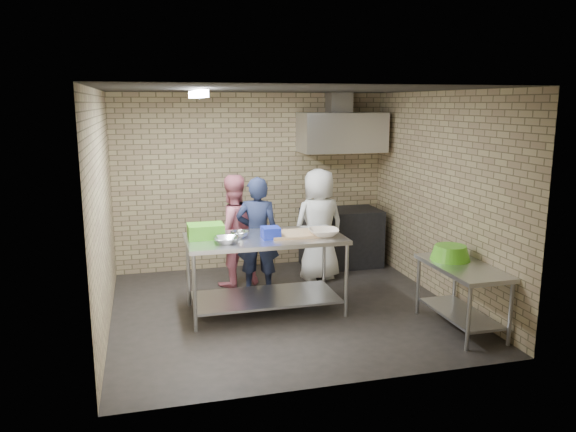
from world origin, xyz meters
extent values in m
plane|color=black|center=(0.00, 0.00, 0.00)|extent=(4.20, 4.20, 0.00)
plane|color=black|center=(0.00, 0.00, 2.70)|extent=(4.20, 4.20, 0.00)
cube|color=tan|center=(0.00, 2.00, 1.35)|extent=(4.20, 0.06, 2.70)
cube|color=tan|center=(0.00, -2.00, 1.35)|extent=(4.20, 0.06, 2.70)
cube|color=tan|center=(-2.10, 0.00, 1.35)|extent=(0.06, 4.00, 2.70)
cube|color=tan|center=(2.10, 0.00, 1.35)|extent=(0.06, 4.00, 2.70)
cube|color=silver|center=(-0.24, -0.01, 0.48)|extent=(1.90, 0.95, 0.95)
cube|color=silver|center=(1.80, -1.10, 0.38)|extent=(0.60, 1.20, 0.75)
cube|color=black|center=(1.35, 1.65, 0.45)|extent=(1.20, 0.70, 0.90)
cube|color=silver|center=(1.35, 1.70, 2.10)|extent=(1.30, 0.60, 0.60)
cube|color=#A5A8AD|center=(1.35, 1.85, 2.55)|extent=(0.35, 0.30, 0.30)
cube|color=#3F2B19|center=(1.65, 1.89, 1.92)|extent=(0.80, 0.20, 0.04)
cube|color=white|center=(-1.00, 0.00, 2.64)|extent=(0.10, 1.25, 0.08)
cube|color=green|center=(-0.94, 0.11, 1.04)|extent=(0.42, 0.32, 0.17)
cube|color=#1729B0|center=(-0.19, -0.11, 1.02)|extent=(0.21, 0.21, 0.14)
cube|color=tan|center=(0.11, -0.03, 0.97)|extent=(0.58, 0.44, 0.03)
imported|color=#B2B4B9|center=(-0.74, -0.21, 0.99)|extent=(0.33, 0.33, 0.07)
imported|color=#B7BABE|center=(-0.54, 0.04, 0.99)|extent=(0.25, 0.25, 0.07)
imported|color=beige|center=(0.46, -0.16, 1.00)|extent=(0.41, 0.41, 0.09)
cylinder|color=#B22619|center=(1.40, 1.89, 2.03)|extent=(0.07, 0.07, 0.18)
cylinder|color=green|center=(1.80, 1.89, 2.02)|extent=(0.06, 0.06, 0.15)
imported|color=#161C38|center=(-0.19, 0.73, 0.79)|extent=(0.67, 0.54, 1.59)
imported|color=#CF6E7F|center=(-0.47, 1.13, 0.79)|extent=(0.89, 0.77, 1.58)
imported|color=white|center=(0.79, 1.07, 0.82)|extent=(0.87, 0.64, 1.63)
camera|label=1|loc=(-1.64, -6.45, 2.55)|focal=34.83mm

